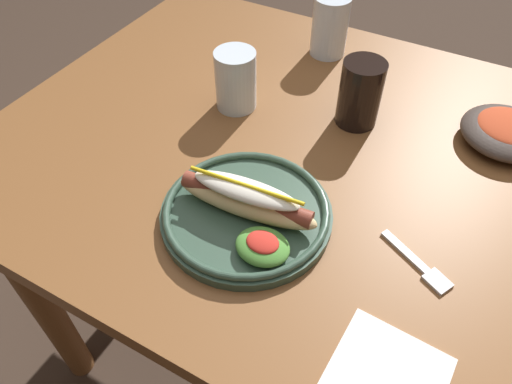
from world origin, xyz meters
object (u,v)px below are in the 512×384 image
water_cup (330,26)px  side_bowl (507,131)px  hot_dog_plate (247,211)px  napkin (388,374)px  soda_cup (360,93)px  extra_cup (236,80)px  fork (420,265)px

water_cup → side_bowl: 0.41m
hot_dog_plate → napkin: hot_dog_plate is taller
soda_cup → side_bowl: bearing=15.2°
water_cup → napkin: (0.34, -0.63, -0.06)m
soda_cup → extra_cup: 0.23m
water_cup → napkin: bearing=-61.3°
soda_cup → extra_cup: soda_cup is taller
water_cup → extra_cup: water_cup is taller
napkin → hot_dog_plate: bearing=154.2°
hot_dog_plate → soda_cup: soda_cup is taller
hot_dog_plate → side_bowl: hot_dog_plate is taller
soda_cup → extra_cup: (-0.22, -0.06, -0.00)m
hot_dog_plate → napkin: size_ratio=1.99×
extra_cup → side_bowl: (0.47, 0.13, -0.03)m
hot_dog_plate → fork: hot_dog_plate is taller
hot_dog_plate → fork: size_ratio=2.24×
side_bowl → hot_dog_plate: bearing=-129.5°
hot_dog_plate → extra_cup: 0.29m
extra_cup → side_bowl: 0.49m
napkin → fork: bearing=93.0°
fork → water_cup: (-0.33, 0.46, 0.06)m
fork → napkin: 0.17m
hot_dog_plate → napkin: bearing=-25.8°
side_bowl → napkin: (-0.05, -0.50, -0.02)m
soda_cup → side_bowl: soda_cup is taller
fork → napkin: (0.01, -0.17, -0.00)m
side_bowl → napkin: bearing=-95.3°
extra_cup → side_bowl: extra_cup is taller
water_cup → soda_cup: bearing=-54.5°
hot_dog_plate → water_cup: size_ratio=2.08×
water_cup → napkin: size_ratio=0.96×
fork → extra_cup: 0.46m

